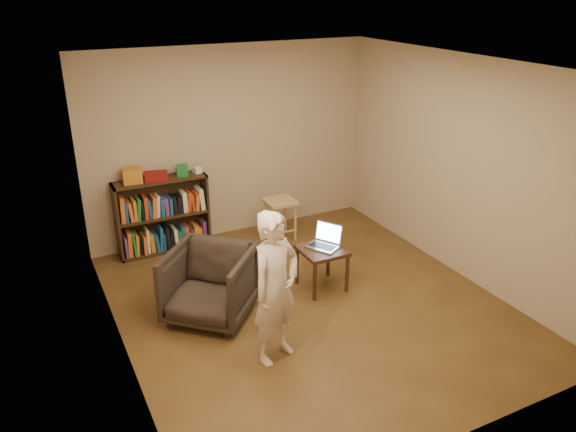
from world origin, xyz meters
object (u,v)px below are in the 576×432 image
armchair (210,284)px  laptop (325,241)px  side_table (322,255)px  bookshelf (163,219)px  stool (280,208)px  person (276,288)px

armchair → laptop: bearing=44.9°
armchair → side_table: 1.36m
bookshelf → armchair: 1.82m
bookshelf → laptop: 2.28m
bookshelf → armchair: size_ratio=1.40×
armchair → stool: bearing=85.8°
bookshelf → person: size_ratio=0.80×
stool → person: person is taller
laptop → person: (-1.10, -1.00, 0.19)m
armchair → side_table: bearing=42.6°
bookshelf → laptop: size_ratio=2.68×
stool → laptop: bearing=-93.9°
side_table → bookshelf: bearing=127.0°
stool → side_table: bearing=-96.3°
stool → laptop: laptop is taller
laptop → bookshelf: bearing=-172.2°
bookshelf → side_table: 2.28m
armchair → laptop: 1.44m
person → stool: bearing=41.9°
laptop → person: bearing=-79.3°
laptop → armchair: bearing=-118.9°
stool → person: bearing=-116.7°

